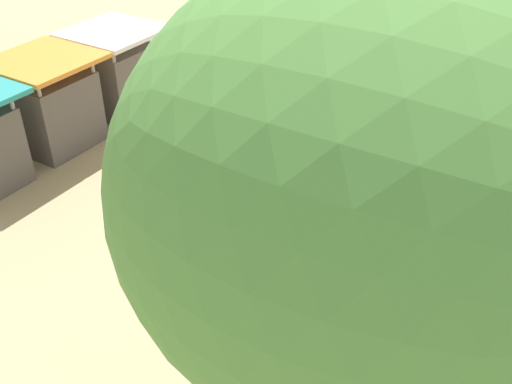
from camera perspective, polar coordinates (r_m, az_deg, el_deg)
The scene contains 7 objects.
ground_plane at distance 13.21m, azimuth 6.87°, elevation -4.40°, with size 60.00×60.00×0.00m, color tan.
elephant at distance 12.52m, azimuth 0.23°, elevation -1.03°, with size 2.20×1.54×1.51m.
person_handler at distance 11.68m, azimuth 10.73°, elevation -4.82°, with size 0.51×0.32×1.62m.
shade_tree_main at distance 5.06m, azimuth 14.60°, elevation 1.93°, with size 5.16×4.73×7.50m.
picnic_table_near at distance 14.10m, azimuth 23.13°, elevation -1.57°, with size 1.50×1.52×0.78m.
market_stall_orange at distance 17.01m, azimuth -19.00°, elevation 7.73°, with size 2.50×2.50×2.52m.
market_stall_white at distance 18.57m, azimuth -13.02°, elevation 10.92°, with size 2.50×2.50×2.52m.
Camera 1 is at (-9.55, -4.12, 8.15)m, focal length 41.59 mm.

